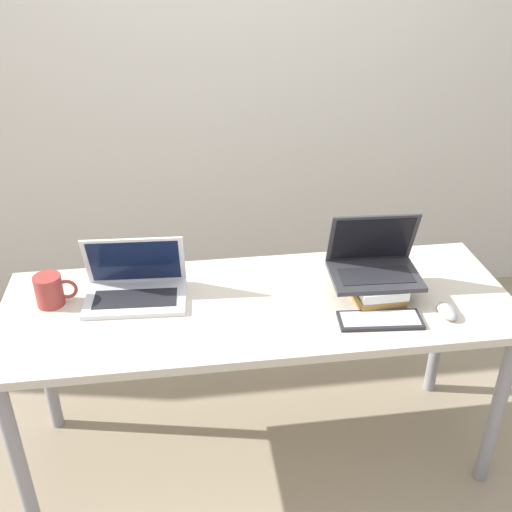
{
  "coord_description": "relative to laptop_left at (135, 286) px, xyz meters",
  "views": [
    {
      "loc": [
        -0.24,
        -1.37,
        1.85
      ],
      "look_at": [
        -0.01,
        0.31,
        0.89
      ],
      "focal_mm": 42.0,
      "sensor_mm": 36.0,
      "label": 1
    }
  ],
  "objects": [
    {
      "name": "desk",
      "position": [
        0.41,
        -0.09,
        -0.12
      ],
      "size": [
        1.74,
        0.62,
        0.71
      ],
      "color": "beige",
      "rests_on": "ground_plane"
    },
    {
      "name": "book_stack",
      "position": [
        0.81,
        -0.08,
        -0.01
      ],
      "size": [
        0.18,
        0.27,
        0.07
      ],
      "color": "olive",
      "rests_on": "desk"
    },
    {
      "name": "wall_back",
      "position": [
        0.41,
        1.04,
        0.6
      ],
      "size": [
        8.0,
        0.05,
        2.7
      ],
      "color": "silver",
      "rests_on": "ground_plane"
    },
    {
      "name": "mouse",
      "position": [
        1.02,
        -0.25,
        -0.03
      ],
      "size": [
        0.06,
        0.1,
        0.03
      ],
      "color": "#B2B2B7",
      "rests_on": "desk"
    },
    {
      "name": "wireless_keyboard",
      "position": [
        0.79,
        -0.26,
        -0.04
      ],
      "size": [
        0.28,
        0.13,
        0.01
      ],
      "color": "#28282D",
      "rests_on": "desk"
    },
    {
      "name": "mug",
      "position": [
        -0.28,
        -0.01,
        0.01
      ],
      "size": [
        0.14,
        0.09,
        0.11
      ],
      "color": "#9E3833",
      "rests_on": "desk"
    },
    {
      "name": "laptop_on_books",
      "position": [
        0.81,
        -0.07,
        0.07
      ],
      "size": [
        0.31,
        0.23,
        0.22
      ],
      "color": "#333338",
      "rests_on": "book_stack"
    },
    {
      "name": "laptop_left",
      "position": [
        0.0,
        0.0,
        0.0
      ],
      "size": [
        0.35,
        0.24,
        0.22
      ],
      "color": "silver",
      "rests_on": "desk"
    }
  ]
}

